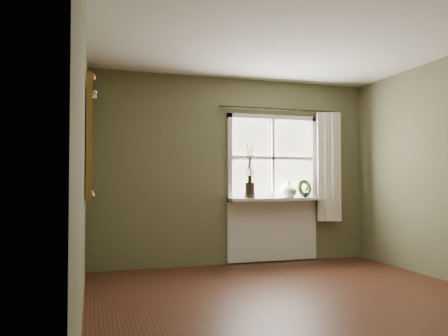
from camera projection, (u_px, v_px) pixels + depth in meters
floor at (315, 309)px, 3.92m from camera, size 4.50×4.50×0.00m
ceiling at (314, 23)px, 4.00m from camera, size 4.50×4.50×0.00m
wall_back at (235, 171)px, 6.16m from camera, size 4.00×0.10×2.60m
wall_left at (76, 162)px, 3.36m from camera, size 0.10×4.50×2.60m
window_frame at (273, 158)px, 6.25m from camera, size 1.36×0.06×1.24m
window_sill at (276, 199)px, 6.13m from camera, size 1.36×0.26×0.04m
window_apron at (273, 230)px, 6.22m from camera, size 1.36×0.04×0.88m
dark_jug at (250, 190)px, 6.02m from camera, size 0.16×0.16×0.21m
cream_vase at (289, 189)px, 6.20m from camera, size 0.28×0.28×0.23m
wreath at (304, 190)px, 6.31m from camera, size 0.29×0.20×0.27m
potted_plant_left at (250, 192)px, 6.02m from camera, size 0.09×0.07×0.17m
potted_plant_right at (305, 192)px, 6.27m from camera, size 0.09×0.07×0.15m
curtain at (328, 167)px, 6.40m from camera, size 0.36×0.12×1.59m
curtain_rod at (280, 109)px, 6.25m from camera, size 1.84×0.03×0.03m
gilt_mirror at (89, 140)px, 4.50m from camera, size 0.10×1.00×1.19m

